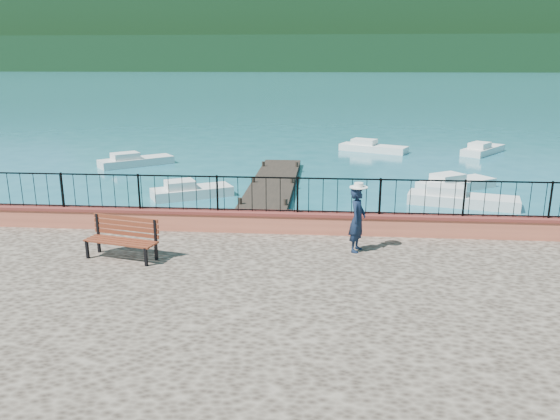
% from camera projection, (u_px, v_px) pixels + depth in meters
% --- Properties ---
extents(ground, '(2000.00, 2000.00, 0.00)m').
position_uv_depth(ground, '(301.00, 338.00, 11.75)').
color(ground, '#19596B').
rests_on(ground, ground).
extents(parapet, '(28.00, 0.46, 0.58)m').
position_uv_depth(parapet, '(308.00, 223.00, 14.91)').
color(parapet, '#CD694A').
rests_on(parapet, promenade).
extents(railing, '(27.00, 0.05, 0.95)m').
position_uv_depth(railing, '(309.00, 196.00, 14.71)').
color(railing, black).
rests_on(railing, parapet).
extents(dock, '(2.00, 16.00, 0.30)m').
position_uv_depth(dock, '(268.00, 196.00, 23.40)').
color(dock, '#2D231C').
rests_on(dock, ground).
extents(far_forest, '(900.00, 60.00, 18.00)m').
position_uv_depth(far_forest, '(328.00, 54.00, 297.57)').
color(far_forest, black).
rests_on(far_forest, ground).
extents(foothills, '(900.00, 120.00, 44.00)m').
position_uv_depth(foothills, '(328.00, 34.00, 351.76)').
color(foothills, black).
rests_on(foothills, ground).
extents(companion_hill, '(448.00, 384.00, 180.00)m').
position_uv_depth(companion_hill, '(554.00, 66.00, 531.69)').
color(companion_hill, '#142D23').
rests_on(companion_hill, ground).
extents(park_bench, '(1.86, 0.99, 0.98)m').
position_uv_depth(park_bench, '(122.00, 247.00, 12.97)').
color(park_bench, black).
rests_on(park_bench, promenade).
extents(person, '(0.55, 0.68, 1.61)m').
position_uv_depth(person, '(357.00, 220.00, 13.35)').
color(person, '#101C32').
rests_on(person, promenade).
extents(hat, '(0.44, 0.44, 0.12)m').
position_uv_depth(hat, '(359.00, 185.00, 13.12)').
color(hat, white).
rests_on(hat, person).
extents(boat_0, '(3.63, 2.80, 0.80)m').
position_uv_depth(boat_0, '(192.00, 188.00, 23.77)').
color(boat_0, silver).
rests_on(boat_0, ground).
extents(boat_1, '(4.55, 2.34, 0.80)m').
position_uv_depth(boat_1, '(463.00, 196.00, 22.40)').
color(boat_1, silver).
rests_on(boat_1, ground).
extents(boat_2, '(3.93, 3.23, 0.80)m').
position_uv_depth(boat_2, '(457.00, 181.00, 25.23)').
color(boat_2, silver).
rests_on(boat_2, ground).
extents(boat_3, '(4.01, 3.57, 0.80)m').
position_uv_depth(boat_3, '(136.00, 158.00, 30.95)').
color(boat_3, silver).
rests_on(boat_3, ground).
extents(boat_4, '(4.51, 3.01, 0.80)m').
position_uv_depth(boat_4, '(373.00, 145.00, 35.63)').
color(boat_4, silver).
rests_on(boat_4, ground).
extents(boat_5, '(3.44, 3.97, 0.80)m').
position_uv_depth(boat_5, '(483.00, 147.00, 34.88)').
color(boat_5, silver).
rests_on(boat_5, ground).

